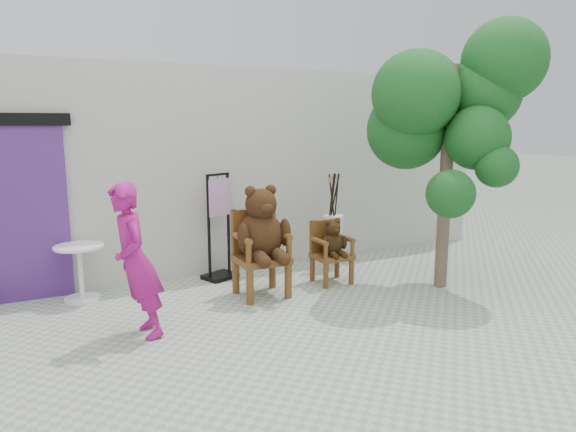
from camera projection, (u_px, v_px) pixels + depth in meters
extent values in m
plane|color=#A0A896|center=(334.00, 330.00, 5.55)|extent=(60.00, 60.00, 0.00)
cube|color=#BAB9AE|center=(230.00, 169.00, 8.00)|extent=(9.00, 1.00, 3.00)
cube|color=#4F2776|center=(16.00, 215.00, 6.28)|extent=(1.20, 0.08, 2.20)
cube|color=black|center=(6.00, 119.00, 6.04)|extent=(1.40, 0.06, 0.15)
cylinder|color=#512F11|center=(250.00, 287.00, 6.30)|extent=(0.09, 0.09, 0.44)
cylinder|color=#512F11|center=(236.00, 277.00, 6.71)|extent=(0.09, 0.09, 0.44)
cylinder|color=#512F11|center=(288.00, 281.00, 6.53)|extent=(0.09, 0.09, 0.44)
cylinder|color=#512F11|center=(272.00, 272.00, 6.95)|extent=(0.09, 0.09, 0.44)
cube|color=#512F11|center=(261.00, 259.00, 6.58)|extent=(0.63, 0.58, 0.08)
cube|color=#512F11|center=(254.00, 230.00, 6.73)|extent=(0.60, 0.08, 0.58)
cylinder|color=#512F11|center=(234.00, 232.00, 6.61)|extent=(0.08, 0.08, 0.58)
cylinder|color=#512F11|center=(249.00, 252.00, 6.21)|extent=(0.07, 0.07, 0.26)
cylinder|color=#512F11|center=(241.00, 238.00, 6.40)|extent=(0.08, 0.55, 0.08)
cylinder|color=#512F11|center=(272.00, 228.00, 6.86)|extent=(0.08, 0.08, 0.58)
cylinder|color=#512F11|center=(289.00, 248.00, 6.46)|extent=(0.07, 0.07, 0.26)
cylinder|color=#512F11|center=(281.00, 234.00, 6.64)|extent=(0.08, 0.55, 0.08)
ellipsoid|color=black|center=(260.00, 236.00, 6.55)|extent=(0.60, 0.51, 0.63)
sphere|color=black|center=(261.00, 204.00, 6.45)|extent=(0.40, 0.40, 0.40)
ellipsoid|color=black|center=(266.00, 208.00, 6.31)|extent=(0.18, 0.14, 0.14)
sphere|color=black|center=(250.00, 191.00, 6.36)|extent=(0.14, 0.14, 0.14)
sphere|color=black|center=(271.00, 190.00, 6.49)|extent=(0.14, 0.14, 0.14)
ellipsoid|color=black|center=(243.00, 237.00, 6.30)|extent=(0.14, 0.20, 0.36)
ellipsoid|color=black|center=(260.00, 258.00, 6.29)|extent=(0.18, 0.35, 0.18)
sphere|color=black|center=(264.00, 262.00, 6.17)|extent=(0.17, 0.17, 0.17)
ellipsoid|color=black|center=(285.00, 232.00, 6.55)|extent=(0.14, 0.20, 0.36)
ellipsoid|color=black|center=(279.00, 255.00, 6.41)|extent=(0.18, 0.35, 0.18)
sphere|color=black|center=(284.00, 259.00, 6.29)|extent=(0.17, 0.17, 0.17)
cylinder|color=#512F11|center=(326.00, 276.00, 6.92)|extent=(0.07, 0.07, 0.35)
cylinder|color=#512F11|center=(312.00, 269.00, 7.25)|extent=(0.07, 0.07, 0.35)
cylinder|color=#512F11|center=(351.00, 272.00, 7.10)|extent=(0.07, 0.07, 0.35)
cylinder|color=#512F11|center=(337.00, 265.00, 7.43)|extent=(0.07, 0.07, 0.35)
cube|color=#512F11|center=(332.00, 256.00, 7.14)|extent=(0.49, 0.45, 0.07)
cube|color=#512F11|center=(325.00, 235.00, 7.26)|extent=(0.47, 0.07, 0.45)
cylinder|color=#512F11|center=(312.00, 237.00, 7.17)|extent=(0.07, 0.07, 0.45)
cylinder|color=#512F11|center=(326.00, 251.00, 6.86)|extent=(0.06, 0.06, 0.21)
cylinder|color=#512F11|center=(319.00, 241.00, 7.00)|extent=(0.07, 0.43, 0.07)
cylinder|color=#512F11|center=(338.00, 234.00, 7.36)|extent=(0.07, 0.07, 0.45)
cylinder|color=#512F11|center=(352.00, 248.00, 7.05)|extent=(0.06, 0.06, 0.21)
cylinder|color=#512F11|center=(345.00, 238.00, 7.19)|extent=(0.07, 0.43, 0.07)
ellipsoid|color=black|center=(332.00, 244.00, 7.11)|extent=(0.32, 0.27, 0.34)
sphere|color=black|center=(333.00, 229.00, 7.06)|extent=(0.21, 0.21, 0.21)
ellipsoid|color=black|center=(336.00, 231.00, 6.99)|extent=(0.10, 0.08, 0.08)
sphere|color=black|center=(328.00, 223.00, 7.02)|extent=(0.07, 0.07, 0.07)
sphere|color=black|center=(337.00, 222.00, 7.08)|extent=(0.07, 0.07, 0.07)
ellipsoid|color=black|center=(325.00, 245.00, 6.98)|extent=(0.07, 0.11, 0.19)
ellipsoid|color=black|center=(333.00, 255.00, 6.98)|extent=(0.09, 0.19, 0.09)
sphere|color=black|center=(336.00, 257.00, 6.91)|extent=(0.09, 0.09, 0.09)
ellipsoid|color=black|center=(344.00, 242.00, 7.12)|extent=(0.07, 0.11, 0.19)
ellipsoid|color=black|center=(342.00, 254.00, 7.04)|extent=(0.09, 0.19, 0.09)
sphere|color=black|center=(345.00, 256.00, 6.97)|extent=(0.09, 0.09, 0.09)
imported|color=#A91476|center=(136.00, 262.00, 5.23)|extent=(0.44, 0.63, 1.63)
cylinder|color=white|center=(79.00, 247.00, 6.38)|extent=(0.60, 0.60, 0.03)
cylinder|color=white|center=(81.00, 273.00, 6.44)|extent=(0.06, 0.06, 0.68)
cylinder|color=white|center=(83.00, 298.00, 6.50)|extent=(0.44, 0.44, 0.03)
cube|color=black|center=(209.00, 229.00, 7.14)|extent=(0.04, 0.04, 1.50)
cube|color=black|center=(228.00, 225.00, 7.40)|extent=(0.04, 0.04, 1.50)
cube|color=black|center=(218.00, 175.00, 7.13)|extent=(0.38, 0.17, 0.03)
cube|color=black|center=(220.00, 276.00, 7.40)|extent=(0.55, 0.49, 0.06)
cube|color=#C788C6|center=(219.00, 197.00, 7.18)|extent=(0.35, 0.17, 0.52)
cylinder|color=black|center=(218.00, 177.00, 7.14)|extent=(0.01, 0.01, 0.08)
cylinder|color=white|center=(333.00, 239.00, 7.90)|extent=(0.32, 0.32, 0.03)
cylinder|color=white|center=(335.00, 251.00, 8.05)|extent=(0.03, 0.03, 0.44)
cylinder|color=white|center=(326.00, 253.00, 7.98)|extent=(0.03, 0.03, 0.44)
cylinder|color=white|center=(331.00, 255.00, 7.83)|extent=(0.03, 0.03, 0.44)
cylinder|color=white|center=(341.00, 254.00, 7.90)|extent=(0.03, 0.03, 0.44)
cylinder|color=black|center=(331.00, 200.00, 7.82)|extent=(0.15, 0.08, 0.79)
cylinder|color=olive|center=(329.00, 179.00, 7.79)|extent=(0.05, 0.04, 0.08)
cylinder|color=black|center=(334.00, 199.00, 7.84)|extent=(0.15, 0.10, 0.79)
cylinder|color=olive|center=(334.00, 178.00, 7.83)|extent=(0.05, 0.04, 0.08)
cylinder|color=black|center=(336.00, 200.00, 7.82)|extent=(0.04, 0.09, 0.80)
cylinder|color=olive|center=(338.00, 179.00, 7.79)|extent=(0.04, 0.04, 0.07)
cylinder|color=black|center=(332.00, 200.00, 7.75)|extent=(0.07, 0.14, 0.79)
cylinder|color=olive|center=(330.00, 179.00, 7.66)|extent=(0.04, 0.05, 0.08)
cylinder|color=black|center=(332.00, 199.00, 7.83)|extent=(0.12, 0.03, 0.80)
cylinder|color=olive|center=(331.00, 178.00, 7.81)|extent=(0.04, 0.04, 0.07)
cylinder|color=black|center=(332.00, 200.00, 7.83)|extent=(0.14, 0.04, 0.80)
cylinder|color=olive|center=(331.00, 178.00, 7.81)|extent=(0.05, 0.04, 0.08)
cylinder|color=#4C3B2E|center=(446.00, 179.00, 6.79)|extent=(0.17, 0.17, 2.94)
sphere|color=#0F3817|center=(406.00, 130.00, 6.91)|extent=(1.07, 1.07, 1.07)
sphere|color=#0F3817|center=(504.00, 61.00, 6.55)|extent=(1.07, 1.07, 1.07)
sphere|color=#0F3817|center=(415.00, 94.00, 6.54)|extent=(1.12, 1.12, 1.12)
sphere|color=#0F3817|center=(419.00, 92.00, 6.81)|extent=(1.11, 1.11, 1.11)
sphere|color=#0F3817|center=(483.00, 93.00, 6.75)|extent=(1.00, 1.00, 1.00)
sphere|color=#0F3817|center=(465.00, 109.00, 7.13)|extent=(0.81, 0.81, 0.81)
sphere|color=#0F3817|center=(477.00, 138.00, 6.46)|extent=(0.81, 0.81, 0.81)
sphere|color=#0F3817|center=(451.00, 194.00, 6.16)|extent=(0.59, 0.59, 0.59)
sphere|color=#0F3817|center=(497.00, 166.00, 6.29)|extent=(0.53, 0.53, 0.53)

